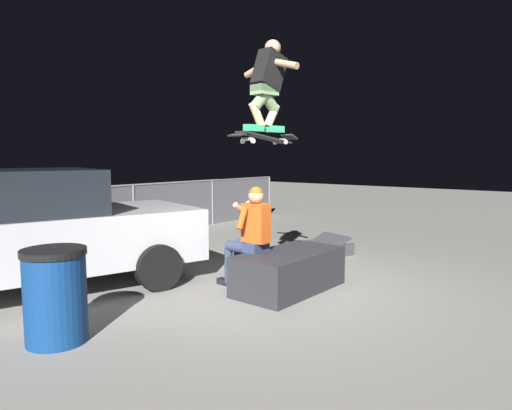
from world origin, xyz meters
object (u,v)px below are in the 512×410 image
object	(u,v)px
skateboard	(264,138)
skater_airborne	(268,81)
kicker_ramp	(318,251)
parked_car	(25,231)
ledge_box_main	(289,271)
trash_bin	(55,295)
person_sitting_on_ledge	(250,232)

from	to	relation	value
skateboard	skater_airborne	world-z (taller)	skater_airborne
skateboard	kicker_ramp	distance (m)	3.06
parked_car	kicker_ramp	bearing A→B (deg)	-22.65
skater_airborne	ledge_box_main	bearing A→B (deg)	-41.10
parked_car	trash_bin	bearing A→B (deg)	-107.77
skateboard	kicker_ramp	size ratio (longest dim) A/B	0.93
skateboard	skater_airborne	xyz separation A→B (m)	(0.06, -0.01, 0.69)
kicker_ramp	parked_car	xyz separation A→B (m)	(-4.21, 1.76, 0.72)
skater_airborne	trash_bin	xyz separation A→B (m)	(-2.49, 0.58, -2.19)
person_sitting_on_ledge	skateboard	xyz separation A→B (m)	(-0.02, -0.26, 1.20)
person_sitting_on_ledge	skater_airborne	distance (m)	1.90
person_sitting_on_ledge	trash_bin	bearing A→B (deg)	172.70
ledge_box_main	parked_car	size ratio (longest dim) A/B	0.34
kicker_ramp	parked_car	distance (m)	4.62
skateboard	trash_bin	distance (m)	2.92
trash_bin	ledge_box_main	bearing A→B (deg)	-15.82
person_sitting_on_ledge	parked_car	xyz separation A→B (m)	(-1.89, 2.09, 0.04)
person_sitting_on_ledge	ledge_box_main	bearing A→B (deg)	-61.24
person_sitting_on_ledge	parked_car	distance (m)	2.82
ledge_box_main	kicker_ramp	bearing A→B (deg)	20.81
ledge_box_main	skateboard	distance (m)	1.73
ledge_box_main	parked_car	xyz separation A→B (m)	(-2.14, 2.54, 0.54)
person_sitting_on_ledge	kicker_ramp	xyz separation A→B (m)	(2.32, 0.33, -0.68)
ledge_box_main	skateboard	xyz separation A→B (m)	(-0.27, 0.20, 1.70)
skateboard	skater_airborne	size ratio (longest dim) A/B	0.93
skater_airborne	kicker_ramp	distance (m)	3.49
person_sitting_on_ledge	parked_car	bearing A→B (deg)	132.15
skater_airborne	kicker_ramp	xyz separation A→B (m)	(2.29, 0.60, -2.56)
skateboard	kicker_ramp	bearing A→B (deg)	14.16
skater_airborne	trash_bin	size ratio (longest dim) A/B	1.27
kicker_ramp	trash_bin	xyz separation A→B (m)	(-4.78, -0.02, 0.37)
ledge_box_main	parked_car	distance (m)	3.37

